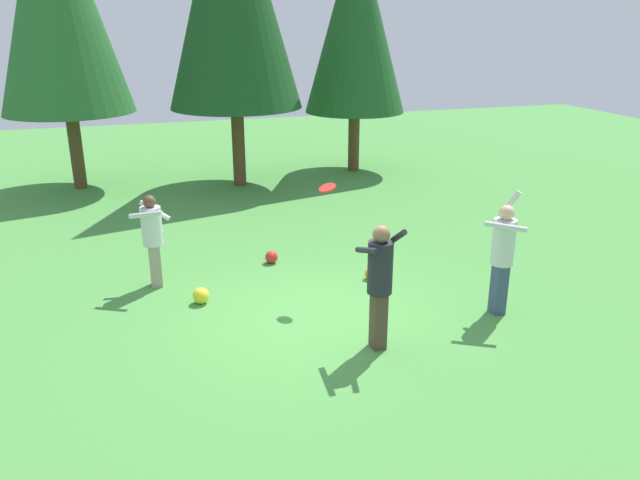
% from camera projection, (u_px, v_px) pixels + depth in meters
% --- Properties ---
extents(ground_plane, '(40.00, 40.00, 0.00)m').
position_uv_depth(ground_plane, '(320.00, 316.00, 9.55)').
color(ground_plane, '#4C9342').
extents(person_thrower, '(0.68, 0.67, 1.92)m').
position_uv_depth(person_thrower, '(503.00, 250.00, 9.32)').
color(person_thrower, '#38476B').
rests_on(person_thrower, ground_plane).
extents(person_catcher, '(0.69, 0.66, 1.60)m').
position_uv_depth(person_catcher, '(152.00, 233.00, 10.33)').
color(person_catcher, gray).
rests_on(person_catcher, ground_plane).
extents(person_bystander, '(0.51, 0.62, 1.78)m').
position_uv_depth(person_bystander, '(380.00, 276.00, 8.30)').
color(person_bystander, '#4C382D').
rests_on(person_bystander, ground_plane).
extents(frisbee, '(0.34, 0.34, 0.11)m').
position_uv_depth(frisbee, '(327.00, 188.00, 9.76)').
color(frisbee, red).
extents(ball_yellow, '(0.27, 0.27, 0.27)m').
position_uv_depth(ball_yellow, '(201.00, 296.00, 9.94)').
color(ball_yellow, yellow).
rests_on(ball_yellow, ground_plane).
extents(ball_red, '(0.24, 0.24, 0.24)m').
position_uv_depth(ball_red, '(271.00, 257.00, 11.59)').
color(ball_red, red).
rests_on(ball_red, ground_plane).
extents(ball_orange, '(0.20, 0.20, 0.20)m').
position_uv_depth(ball_orange, '(370.00, 274.00, 10.87)').
color(ball_orange, orange).
rests_on(ball_orange, ground_plane).
extents(tree_right, '(2.87, 2.87, 6.85)m').
position_uv_depth(tree_right, '(356.00, 20.00, 17.28)').
color(tree_right, brown).
rests_on(tree_right, ground_plane).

